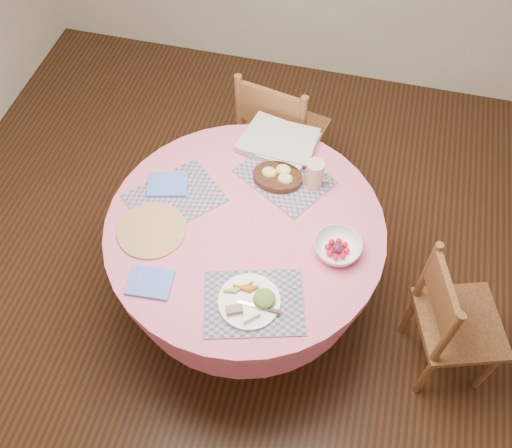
% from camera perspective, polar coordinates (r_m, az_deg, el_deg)
% --- Properties ---
extents(ground, '(4.00, 4.00, 0.00)m').
position_cam_1_polar(ground, '(3.14, -0.89, -8.00)').
color(ground, '#331C0F').
rests_on(ground, ground).
extents(room_envelope, '(4.01, 4.01, 2.71)m').
position_cam_1_polar(room_envelope, '(1.79, -1.63, 17.75)').
color(room_envelope, silver).
rests_on(room_envelope, ground).
extents(dining_table, '(1.24, 1.24, 0.75)m').
position_cam_1_polar(dining_table, '(2.66, -1.05, -2.56)').
color(dining_table, '#DC6678').
rests_on(dining_table, ground).
extents(chair_right, '(0.48, 0.49, 0.84)m').
position_cam_1_polar(chair_right, '(2.76, 18.98, -9.12)').
color(chair_right, brown).
rests_on(chair_right, ground).
extents(chair_back, '(0.51, 0.49, 0.94)m').
position_cam_1_polar(chair_back, '(3.22, 2.32, 9.02)').
color(chair_back, brown).
rests_on(chair_back, ground).
extents(placemat_front, '(0.47, 0.40, 0.01)m').
position_cam_1_polar(placemat_front, '(2.30, -0.20, -7.88)').
color(placemat_front, '#126568').
rests_on(placemat_front, dining_table).
extents(placemat_left, '(0.49, 0.50, 0.01)m').
position_cam_1_polar(placemat_left, '(2.61, -8.13, 2.60)').
color(placemat_left, '#126568').
rests_on(placemat_left, dining_table).
extents(placemat_back, '(0.50, 0.46, 0.01)m').
position_cam_1_polar(placemat_back, '(2.67, 2.87, 4.76)').
color(placemat_back, '#126568').
rests_on(placemat_back, dining_table).
extents(wicker_trivet, '(0.30, 0.30, 0.01)m').
position_cam_1_polar(wicker_trivet, '(2.52, -10.40, -0.62)').
color(wicker_trivet, '#A97B49').
rests_on(wicker_trivet, dining_table).
extents(napkin_near, '(0.19, 0.15, 0.01)m').
position_cam_1_polar(napkin_near, '(2.38, -10.54, -5.76)').
color(napkin_near, '#5171D2').
rests_on(napkin_near, dining_table).
extents(napkin_far, '(0.21, 0.18, 0.01)m').
position_cam_1_polar(napkin_far, '(2.65, -8.81, 3.93)').
color(napkin_far, '#5171D2').
rests_on(napkin_far, placemat_left).
extents(dinner_plate, '(0.25, 0.25, 0.05)m').
position_cam_1_polar(dinner_plate, '(2.28, -0.54, -7.81)').
color(dinner_plate, white).
rests_on(dinner_plate, placemat_front).
extents(bread_bowl, '(0.23, 0.23, 0.08)m').
position_cam_1_polar(bread_bowl, '(2.63, 2.22, 4.83)').
color(bread_bowl, black).
rests_on(bread_bowl, placemat_back).
extents(latte_mug, '(0.12, 0.08, 0.14)m').
position_cam_1_polar(latte_mug, '(2.59, 5.93, 4.96)').
color(latte_mug, tan).
rests_on(latte_mug, placemat_back).
extents(fruit_bowl, '(0.22, 0.22, 0.06)m').
position_cam_1_polar(fruit_bowl, '(2.42, 8.15, -2.38)').
color(fruit_bowl, white).
rests_on(fruit_bowl, dining_table).
extents(newspaper_stack, '(0.39, 0.34, 0.04)m').
position_cam_1_polar(newspaper_stack, '(2.78, 2.29, 8.22)').
color(newspaper_stack, silver).
rests_on(newspaper_stack, dining_table).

